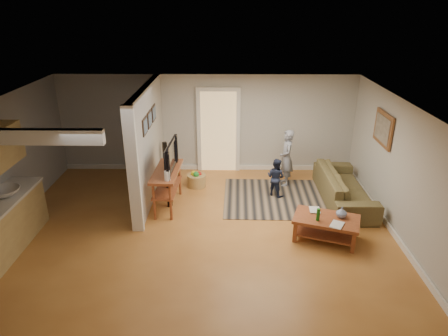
{
  "coord_description": "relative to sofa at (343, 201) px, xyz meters",
  "views": [
    {
      "loc": [
        0.55,
        -6.82,
        4.17
      ],
      "look_at": [
        0.47,
        0.45,
        1.1
      ],
      "focal_mm": 32.0,
      "sensor_mm": 36.0,
      "label": 1
    }
  ],
  "objects": [
    {
      "name": "ground",
      "position": [
        -3.13,
        -1.19,
        0.0
      ],
      "size": [
        7.5,
        7.5,
        0.0
      ],
      "primitive_type": "plane",
      "color": "#985926",
      "rests_on": "ground"
    },
    {
      "name": "room_shell",
      "position": [
        -4.2,
        -0.76,
        1.46
      ],
      "size": [
        7.54,
        6.02,
        2.52
      ],
      "color": "#ADABA6",
      "rests_on": "ground"
    },
    {
      "name": "area_rug",
      "position": [
        -1.29,
        0.11,
        0.01
      ],
      "size": [
        2.79,
        2.06,
        0.01
      ],
      "primitive_type": "cube",
      "rotation": [
        0.0,
        0.0,
        -0.02
      ],
      "color": "black",
      "rests_on": "ground"
    },
    {
      "name": "coffee_table",
      "position": [
        -0.74,
        -1.56,
        0.36
      ],
      "size": [
        1.34,
        1.03,
        0.7
      ],
      "rotation": [
        0.0,
        0.0,
        -0.33
      ],
      "color": "brown",
      "rests_on": "ground"
    },
    {
      "name": "speaker_left",
      "position": [
        -3.85,
        -0.3,
        0.44
      ],
      "size": [
        0.1,
        0.1,
        0.89
      ],
      "primitive_type": "cube",
      "rotation": [
        0.0,
        0.0,
        -0.18
      ],
      "color": "black",
      "rests_on": "ground"
    },
    {
      "name": "tv_console",
      "position": [
        -3.87,
        -0.29,
        0.77
      ],
      "size": [
        0.57,
        1.37,
        1.17
      ],
      "rotation": [
        0.0,
        0.0,
        -0.04
      ],
      "color": "brown",
      "rests_on": "ground"
    },
    {
      "name": "child",
      "position": [
        -1.19,
        0.87,
        0.0
      ],
      "size": [
        0.35,
        0.52,
        1.39
      ],
      "primitive_type": "imported",
      "rotation": [
        0.0,
        0.0,
        -1.53
      ],
      "color": "gray",
      "rests_on": "ground"
    },
    {
      "name": "toy_basket",
      "position": [
        -3.34,
        0.74,
        0.17
      ],
      "size": [
        0.45,
        0.45,
        0.4
      ],
      "color": "#A28646",
      "rests_on": "ground"
    },
    {
      "name": "sofa",
      "position": [
        0.0,
        0.0,
        0.0
      ],
      "size": [
        0.93,
        2.34,
        0.68
      ],
      "primitive_type": "imported",
      "rotation": [
        0.0,
        0.0,
        1.58
      ],
      "color": "#403920",
      "rests_on": "ground"
    },
    {
      "name": "toddler",
      "position": [
        -1.5,
        0.27,
        0.0
      ],
      "size": [
        0.55,
        0.54,
        0.9
      ],
      "primitive_type": "imported",
      "rotation": [
        0.0,
        0.0,
        2.48
      ],
      "color": "#1D243D",
      "rests_on": "ground"
    },
    {
      "name": "speaker_right",
      "position": [
        -4.13,
        1.12,
        0.49
      ],
      "size": [
        0.13,
        0.13,
        0.98
      ],
      "primitive_type": "cube",
      "rotation": [
        0.0,
        0.0,
        0.41
      ],
      "color": "black",
      "rests_on": "ground"
    }
  ]
}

